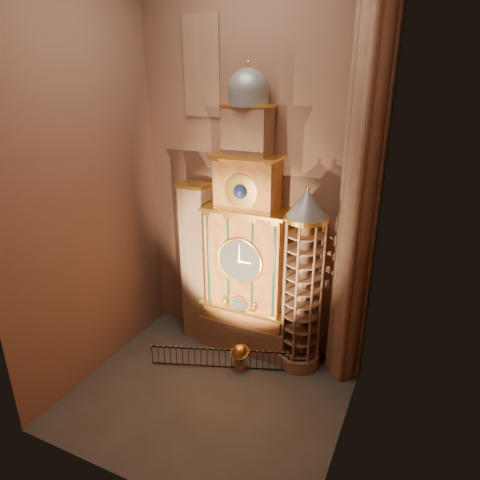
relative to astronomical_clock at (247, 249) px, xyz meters
The scene contains 11 objects.
floor 8.32m from the astronomical_clock, 90.00° to the right, with size 14.00×14.00×0.00m, color #383330.
wall_back 4.45m from the astronomical_clock, 90.00° to the left, with size 22.00×22.00×0.00m, color brown.
wall_left 9.61m from the astronomical_clock, 144.66° to the right, with size 22.00×22.00×0.00m, color brown.
wall_right 9.61m from the astronomical_clock, 35.34° to the right, with size 22.00×22.00×0.00m, color brown.
astronomical_clock is the anchor object (origin of this frame).
portrait_tower 3.73m from the astronomical_clock, behind, with size 1.80×1.60×10.20m.
stair_turret 3.78m from the astronomical_clock, ahead, with size 2.50×2.50×10.80m.
gothic_pier 7.48m from the astronomical_clock, ahead, with size 2.04×2.04×22.00m.
stained_glass_window 10.37m from the astronomical_clock, 163.43° to the left, with size 2.20×0.14×5.20m.
celestial_globe 6.18m from the astronomical_clock, 75.78° to the right, with size 1.34×1.29×1.61m.
iron_railing 6.52m from the astronomical_clock, 90.15° to the right, with size 8.55×3.15×1.23m.
Camera 1 is at (9.30, -16.02, 16.12)m, focal length 32.00 mm.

